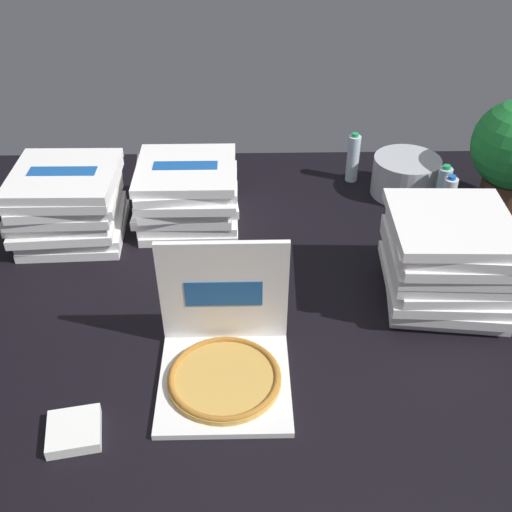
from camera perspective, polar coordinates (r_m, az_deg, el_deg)
ground_plane at (r=2.26m, az=1.23°, el=-4.55°), size 3.20×2.40×0.02m
open_pizza_box at (r=1.95m, az=-2.93°, el=-9.23°), size 0.41×0.42×0.43m
pizza_stack_left_near at (r=2.65m, az=-16.92°, el=4.65°), size 0.45×0.45×0.30m
pizza_stack_left_mid at (r=2.28m, az=17.22°, el=-0.34°), size 0.47×0.48×0.34m
pizza_stack_right_far at (r=2.65m, az=-6.33°, el=5.73°), size 0.45×0.44×0.27m
ice_bucket at (r=2.94m, az=13.57°, el=7.15°), size 0.30×0.30×0.18m
water_bottle_0 at (r=2.80m, az=16.73°, el=5.69°), size 0.06×0.06×0.24m
water_bottle_1 at (r=2.73m, az=17.15°, el=4.74°), size 0.06×0.06×0.24m
water_bottle_2 at (r=2.99m, az=8.91°, el=8.89°), size 0.06×0.06×0.24m
napkin_pile at (r=1.91m, az=-16.39°, el=-15.19°), size 0.17×0.17×0.04m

